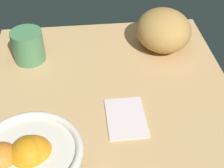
{
  "coord_description": "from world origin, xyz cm",
  "views": [
    {
      "loc": [
        -59.8,
        6.08,
        56.41
      ],
      "look_at": [
        -0.53,
        -0.32,
        5.0
      ],
      "focal_mm": 53.51,
      "sensor_mm": 36.0,
      "label": 1
    }
  ],
  "objects": [
    {
      "name": "napkin_folded",
      "position": [
        -7.17,
        -2.85,
        0.4
      ],
      "size": [
        12.92,
        9.01,
        0.8
      ],
      "primitive_type": "cube",
      "rotation": [
        0.0,
        0.0,
        0.01
      ],
      "color": "silver",
      "rests_on": "ground"
    },
    {
      "name": "bread_loaf",
      "position": [
        20.46,
        -17.41,
        5.8
      ],
      "size": [
        19.09,
        18.05,
        11.61
      ],
      "primitive_type": "ellipsoid",
      "rotation": [
        0.0,
        0.0,
        0.16
      ],
      "color": "#B48645",
      "rests_on": "ground"
    },
    {
      "name": "ground_plane",
      "position": [
        0.0,
        0.0,
        -1.5
      ],
      "size": [
        70.87,
        62.66,
        3.0
      ],
      "primitive_type": "cube",
      "color": "tan"
    },
    {
      "name": "fruit_bowl",
      "position": [
        -21.53,
        17.09,
        6.62
      ],
      "size": [
        19.65,
        19.65,
        11.19
      ],
      "color": "silver",
      "rests_on": "ground"
    },
    {
      "name": "mug",
      "position": [
        18.8,
        20.89,
        4.49
      ],
      "size": [
        12.97,
        8.65,
        8.97
      ],
      "color": "#4D8657",
      "rests_on": "ground"
    }
  ]
}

